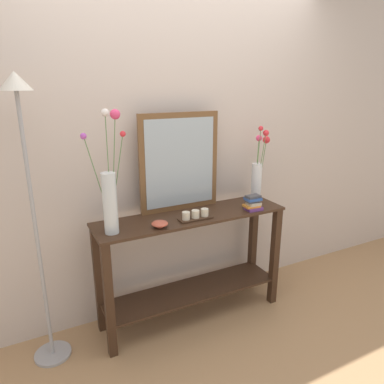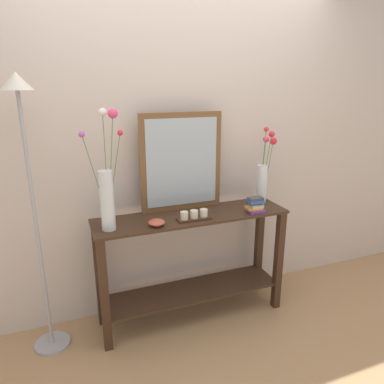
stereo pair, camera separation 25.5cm
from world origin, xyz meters
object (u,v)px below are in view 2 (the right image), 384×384
Objects in this scene: console_table at (192,256)px; decorative_bowl at (157,222)px; book_stack at (255,205)px; floor_lamp at (29,175)px; vase_right at (263,175)px; candle_tray at (194,216)px; tall_vase_left at (107,191)px; mirror_leaning at (182,162)px.

console_table is 0.48m from decorative_bowl.
book_stack is 0.07× the size of floor_lamp.
floor_lamp is at bearing 178.25° from console_table.
candle_tray is (-0.66, -0.17, -0.19)m from vase_right.
candle_tray is 0.13× the size of floor_lamp.
candle_tray is at bearing -101.69° from console_table.
floor_lamp reaches higher than tall_vase_left.
vase_right is at bearing 46.97° from book_stack.
vase_right reaches higher than decorative_bowl.
book_stack is at bearing -29.02° from mirror_leaning.
decorative_bowl is at bearing -159.64° from console_table.
vase_right is 0.33× the size of floor_lamp.
decorative_bowl is at bearing -175.77° from candle_tray.
book_stack is at bearing -2.77° from candle_tray.
tall_vase_left is 1.28× the size of vase_right.
tall_vase_left reaches higher than mirror_leaning.
vase_right is 1.70m from floor_lamp.
book_stack reaches higher than console_table.
mirror_leaning reaches higher than candle_tray.
vase_right is at bearing 14.17° from candle_tray.
mirror_leaning is 0.62m from tall_vase_left.
mirror_leaning is at bearing 19.62° from tall_vase_left.
tall_vase_left is 1.09m from book_stack.
candle_tray is (0.00, -0.25, -0.34)m from mirror_leaning.
mirror_leaning is at bearing 43.96° from decorative_bowl.
tall_vase_left is at bearing -175.11° from console_table.
candle_tray is 1.10m from floor_lamp.
tall_vase_left reaches higher than console_table.
decorative_bowl is (0.30, -0.06, -0.24)m from tall_vase_left.
tall_vase_left is at bearing 176.22° from candle_tray.
candle_tray reaches higher than console_table.
console_table is 10.45× the size of book_stack.
vase_right reaches higher than book_stack.
book_stack is (0.48, -0.27, -0.31)m from mirror_leaning.
tall_vase_left reaches higher than book_stack.
console_table is 0.72m from mirror_leaning.
decorative_bowl is at bearing -10.78° from floor_lamp.
console_table is at bearing 78.31° from candle_tray.
console_table is 12.73× the size of decorative_bowl.
decorative_bowl is at bearing -168.74° from vase_right.
decorative_bowl is 0.76m from book_stack.
floor_lamp is (-1.51, 0.15, 0.34)m from book_stack.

